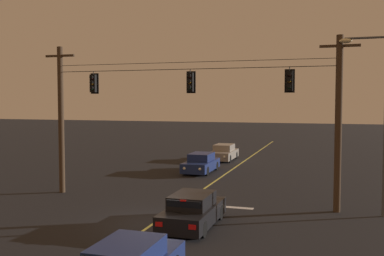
# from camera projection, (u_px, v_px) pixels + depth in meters

# --- Properties ---
(ground_plane) EXTENTS (180.00, 180.00, 0.00)m
(ground_plane) POSITION_uv_depth(u_px,v_px,m) (154.00, 223.00, 18.75)
(ground_plane) COLOR black
(lane_centre_stripe) EXTENTS (0.14, 60.00, 0.01)m
(lane_centre_stripe) POSITION_uv_depth(u_px,v_px,m) (215.00, 181.00, 28.61)
(lane_centre_stripe) COLOR #D1C64C
(lane_centre_stripe) RESTS_ON ground
(stop_bar_paint) EXTENTS (3.40, 0.36, 0.01)m
(stop_bar_paint) POSITION_uv_depth(u_px,v_px,m) (219.00, 206.00, 21.76)
(stop_bar_paint) COLOR silver
(stop_bar_paint) RESTS_ON ground
(signal_span_assembly) EXTENTS (16.61, 0.32, 8.19)m
(signal_span_assembly) POSITION_uv_depth(u_px,v_px,m) (186.00, 119.00, 22.64)
(signal_span_assembly) COLOR #423021
(signal_span_assembly) RESTS_ON ground
(traffic_light_leftmost) EXTENTS (0.48, 0.41, 1.22)m
(traffic_light_leftmost) POSITION_uv_depth(u_px,v_px,m) (93.00, 83.00, 24.10)
(traffic_light_leftmost) COLOR black
(traffic_light_left_inner) EXTENTS (0.48, 0.41, 1.22)m
(traffic_light_left_inner) POSITION_uv_depth(u_px,v_px,m) (190.00, 82.00, 22.44)
(traffic_light_left_inner) COLOR black
(traffic_light_centre) EXTENTS (0.48, 0.41, 1.22)m
(traffic_light_centre) POSITION_uv_depth(u_px,v_px,m) (289.00, 81.00, 20.97)
(traffic_light_centre) COLOR black
(car_waiting_near_lane) EXTENTS (1.80, 4.33, 1.39)m
(car_waiting_near_lane) POSITION_uv_depth(u_px,v_px,m) (193.00, 211.00, 18.24)
(car_waiting_near_lane) COLOR black
(car_waiting_near_lane) RESTS_ON ground
(car_oncoming_lead) EXTENTS (1.80, 4.42, 1.39)m
(car_oncoming_lead) POSITION_uv_depth(u_px,v_px,m) (201.00, 163.00, 32.24)
(car_oncoming_lead) COLOR navy
(car_oncoming_lead) RESTS_ON ground
(car_oncoming_trailing) EXTENTS (1.80, 4.42, 1.39)m
(car_oncoming_trailing) POSITION_uv_depth(u_px,v_px,m) (224.00, 153.00, 38.82)
(car_oncoming_trailing) COLOR gray
(car_oncoming_trailing) RESTS_ON ground
(street_lamp_corner) EXTENTS (2.11, 0.30, 8.10)m
(street_lamp_corner) POSITION_uv_depth(u_px,v_px,m) (378.00, 108.00, 19.63)
(street_lamp_corner) COLOR #4C4F54
(street_lamp_corner) RESTS_ON ground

